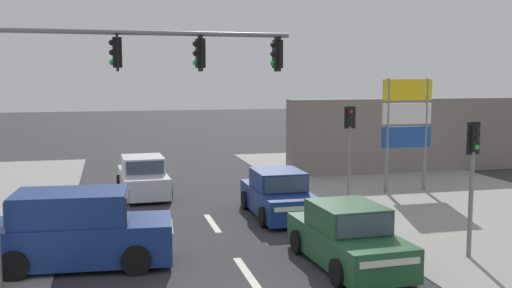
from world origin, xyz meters
TOP-DOWN VIEW (x-y plane):
  - lane_dash_mid at (0.00, 3.00)m, footprint 0.20×2.40m
  - lane_dash_far at (0.00, 8.00)m, footprint 0.20×2.40m
  - traffic_signal_mast at (-3.25, 3.36)m, footprint 6.89×0.60m
  - pedestal_signal_right_kerb at (5.91, 2.82)m, footprint 0.44×0.31m
  - pedestal_signal_far_median at (5.74, 10.54)m, footprint 0.44×0.29m
  - shopping_plaza_sign at (8.51, 11.30)m, footprint 2.10×0.16m
  - shopfront_wall_far at (11.00, 16.00)m, footprint 12.00×1.00m
  - sedan_receding_far at (2.57, 2.96)m, footprint 2.05×4.31m
  - suv_crossing_left at (-3.97, 4.52)m, footprint 4.65×2.31m
  - sedan_oncoming_mid at (2.33, 8.44)m, footprint 1.90×4.24m
  - sedan_kerbside_parked at (-1.91, 13.11)m, footprint 2.01×4.30m

SIDE VIEW (x-z plane):
  - lane_dash_mid at x=0.00m, z-range 0.00..0.01m
  - lane_dash_far at x=0.00m, z-range 0.00..0.01m
  - sedan_receding_far at x=2.57m, z-range -0.08..1.48m
  - sedan_oncoming_mid at x=2.33m, z-range -0.08..1.48m
  - sedan_kerbside_parked at x=-1.91m, z-range -0.08..1.48m
  - suv_crossing_left at x=-3.97m, z-range -0.06..1.83m
  - shopfront_wall_far at x=11.00m, z-range 0.00..3.60m
  - pedestal_signal_right_kerb at x=5.91m, z-range 0.64..4.20m
  - pedestal_signal_far_median at x=5.74m, z-range 0.64..4.20m
  - shopping_plaza_sign at x=8.51m, z-range 0.68..5.28m
  - traffic_signal_mast at x=-3.25m, z-range 1.35..7.35m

